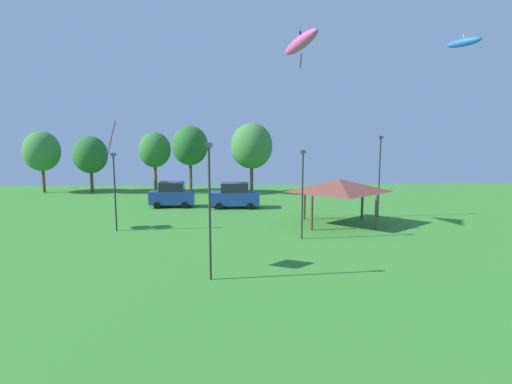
% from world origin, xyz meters
% --- Properties ---
extents(kite_flying_3, '(1.98, 3.15, 2.08)m').
position_xyz_m(kite_flying_3, '(1.01, 26.73, 12.22)').
color(kite_flying_3, '#E54C93').
extents(kite_flying_5, '(1.94, 2.63, 0.92)m').
position_xyz_m(kite_flying_5, '(13.52, 34.20, 13.56)').
color(kite_flying_5, blue).
extents(kite_flying_10, '(0.56, 1.77, 1.78)m').
position_xyz_m(kite_flying_10, '(-8.89, 25.18, 7.22)').
color(kite_flying_10, red).
extents(parked_car_leftmost, '(4.21, 2.07, 2.41)m').
position_xyz_m(parked_car_leftmost, '(-8.80, 44.47, 1.18)').
color(parked_car_leftmost, '#234299').
rests_on(parked_car_leftmost, ground).
extents(parked_car_second_from_left, '(4.66, 2.06, 2.39)m').
position_xyz_m(parked_car_second_from_left, '(-2.81, 43.74, 1.18)').
color(parked_car_second_from_left, '#234299').
rests_on(parked_car_second_from_left, ground).
extents(park_pavilion, '(6.25, 5.04, 3.60)m').
position_xyz_m(park_pavilion, '(5.42, 36.43, 3.08)').
color(park_pavilion, brown).
rests_on(park_pavilion, ground).
extents(light_post_0, '(0.36, 0.20, 5.79)m').
position_xyz_m(light_post_0, '(-11.50, 34.77, 3.29)').
color(light_post_0, '#2D2D33').
rests_on(light_post_0, ground).
extents(light_post_1, '(0.36, 0.20, 6.97)m').
position_xyz_m(light_post_1, '(-3.84, 23.84, 3.89)').
color(light_post_1, '#2D2D33').
rests_on(light_post_1, ground).
extents(light_post_2, '(0.36, 0.20, 6.13)m').
position_xyz_m(light_post_2, '(1.93, 31.95, 3.46)').
color(light_post_2, '#2D2D33').
rests_on(light_post_2, ground).
extents(light_post_3, '(0.36, 0.20, 6.87)m').
position_xyz_m(light_post_3, '(9.44, 39.20, 3.84)').
color(light_post_3, '#2D2D33').
rests_on(light_post_3, ground).
extents(treeline_tree_0, '(4.14, 4.14, 7.04)m').
position_xyz_m(treeline_tree_0, '(-24.93, 54.26, 4.75)').
color(treeline_tree_0, brown).
rests_on(treeline_tree_0, ground).
extents(treeline_tree_1, '(3.87, 3.87, 6.48)m').
position_xyz_m(treeline_tree_1, '(-19.40, 54.12, 4.34)').
color(treeline_tree_1, brown).
rests_on(treeline_tree_1, ground).
extents(treeline_tree_2, '(3.68, 3.68, 6.92)m').
position_xyz_m(treeline_tree_2, '(-12.15, 54.39, 4.87)').
color(treeline_tree_2, brown).
rests_on(treeline_tree_2, ground).
extents(treeline_tree_3, '(4.01, 4.01, 7.66)m').
position_xyz_m(treeline_tree_3, '(-7.89, 52.69, 5.43)').
color(treeline_tree_3, brown).
rests_on(treeline_tree_3, ground).
extents(treeline_tree_4, '(4.69, 4.69, 7.98)m').
position_xyz_m(treeline_tree_4, '(-0.99, 52.96, 5.38)').
color(treeline_tree_4, brown).
rests_on(treeline_tree_4, ground).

